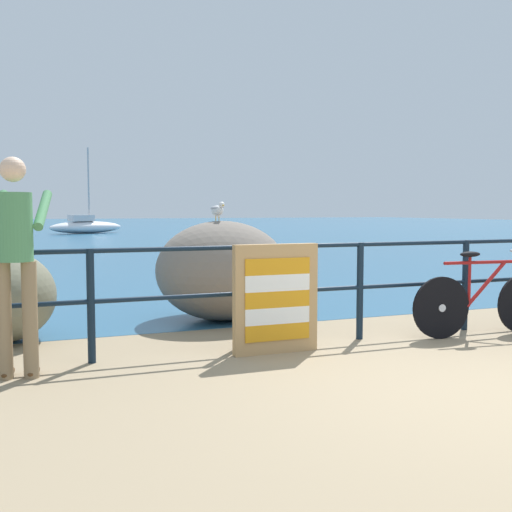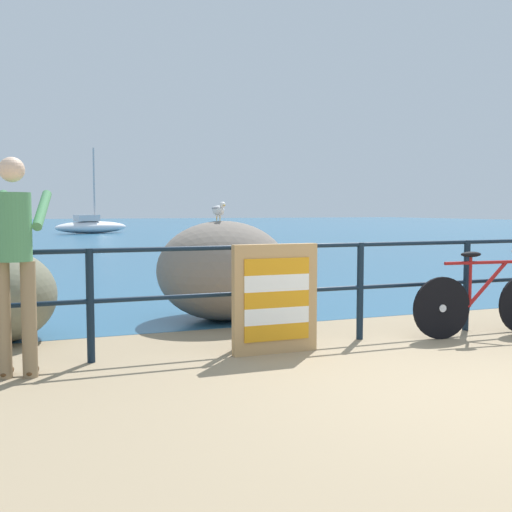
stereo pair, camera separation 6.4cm
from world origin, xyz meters
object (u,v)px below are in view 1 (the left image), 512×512
(person_at_railing, at_px, (16,256))
(breakwater_boulder_main, at_px, (222,270))
(folded_deckchair_stack, at_px, (276,299))
(sailboat, at_px, (86,226))
(breakwater_boulder_left, at_px, (3,296))
(seagull, at_px, (217,210))
(bicycle, at_px, (496,293))

(person_at_railing, xyz_separation_m, breakwater_boulder_main, (2.37, 1.90, -0.38))
(folded_deckchair_stack, xyz_separation_m, breakwater_boulder_main, (0.09, 1.88, 0.09))
(sailboat, bearing_deg, breakwater_boulder_left, -118.32)
(folded_deckchair_stack, distance_m, seagull, 2.11)
(sailboat, bearing_deg, bicycle, -108.83)
(breakwater_boulder_left, relative_size, seagull, 3.72)
(breakwater_boulder_main, relative_size, seagull, 4.78)
(breakwater_boulder_left, xyz_separation_m, sailboat, (3.92, 29.48, -0.05))
(bicycle, relative_size, person_at_railing, 0.95)
(folded_deckchair_stack, distance_m, breakwater_boulder_main, 1.88)
(folded_deckchair_stack, height_order, breakwater_boulder_main, breakwater_boulder_main)
(bicycle, height_order, person_at_railing, person_at_railing)
(folded_deckchair_stack, relative_size, breakwater_boulder_main, 0.64)
(bicycle, height_order, breakwater_boulder_main, breakwater_boulder_main)
(person_at_railing, distance_m, seagull, 3.07)
(breakwater_boulder_left, bearing_deg, sailboat, 82.43)
(person_at_railing, distance_m, folded_deckchair_stack, 2.33)
(breakwater_boulder_main, bearing_deg, breakwater_boulder_left, -171.70)
(bicycle, bearing_deg, person_at_railing, -175.52)
(breakwater_boulder_left, bearing_deg, seagull, 9.73)
(seagull, bearing_deg, bicycle, 41.99)
(seagull, distance_m, sailboat, 29.10)
(bicycle, bearing_deg, breakwater_boulder_main, 146.55)
(person_at_railing, height_order, breakwater_boulder_main, person_at_railing)
(breakwater_boulder_main, distance_m, sailboat, 29.15)
(breakwater_boulder_left, bearing_deg, person_at_railing, -85.12)
(breakwater_boulder_main, height_order, breakwater_boulder_left, breakwater_boulder_main)
(breakwater_boulder_main, bearing_deg, folded_deckchair_stack, -92.60)
(person_at_railing, bearing_deg, breakwater_boulder_main, -39.10)
(breakwater_boulder_main, xyz_separation_m, sailboat, (1.42, 29.11, -0.19))
(person_at_railing, xyz_separation_m, breakwater_boulder_left, (-0.13, 1.54, -0.52))
(breakwater_boulder_left, height_order, seagull, seagull)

